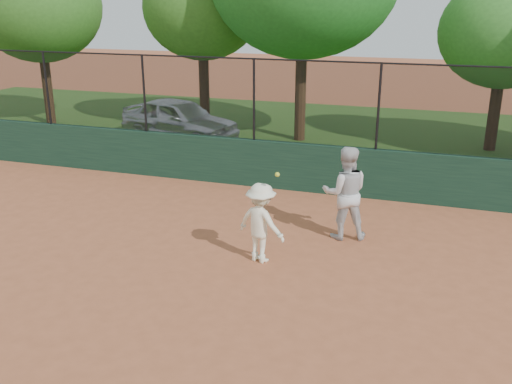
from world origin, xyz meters
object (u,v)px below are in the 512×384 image
(parked_car, at_px, (179,119))
(tree_0, at_px, (38,6))
(player_second, at_px, (345,193))
(tree_1, at_px, (202,8))
(player_main, at_px, (261,223))
(tree_3, at_px, (505,33))

(parked_car, xyz_separation_m, tree_0, (-5.79, 0.86, 3.56))
(player_second, bearing_deg, tree_1, -68.67)
(tree_1, bearing_deg, player_main, -61.85)
(player_second, xyz_separation_m, tree_1, (-6.54, 8.34, 3.28))
(player_main, bearing_deg, tree_1, 118.15)
(player_main, height_order, tree_0, tree_0)
(player_second, relative_size, player_main, 1.06)
(parked_car, xyz_separation_m, tree_1, (0.10, 1.92, 3.51))
(tree_0, distance_m, tree_3, 15.67)
(player_second, height_order, tree_0, tree_0)
(tree_0, bearing_deg, tree_3, 3.74)
(tree_0, bearing_deg, player_main, -38.30)
(parked_car, bearing_deg, tree_1, 11.42)
(tree_3, bearing_deg, player_main, -114.20)
(tree_1, distance_m, tree_3, 9.75)
(player_main, height_order, tree_3, tree_3)
(player_main, distance_m, tree_1, 11.75)
(tree_3, bearing_deg, parked_car, -169.15)
(player_second, distance_m, tree_0, 14.79)
(tree_1, relative_size, tree_3, 1.15)
(parked_car, distance_m, player_main, 9.63)
(parked_car, height_order, player_second, player_second)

